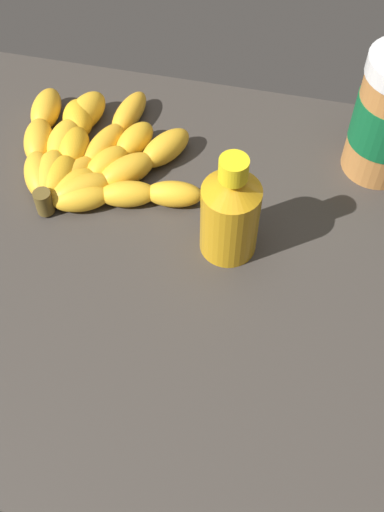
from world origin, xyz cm
name	(u,v)px	position (x,y,z in cm)	size (l,w,h in cm)	color
ground_plane	(169,264)	(0.00, 0.00, -1.82)	(77.17, 57.75, 3.64)	#38332D
banana_bunch	(88,155)	(-12.58, 10.76, 1.71)	(24.60, 21.65, 3.75)	gold
honey_bottle	(230,212)	(6.00, 2.69, 5.75)	(6.17, 6.17, 13.26)	#C98E16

